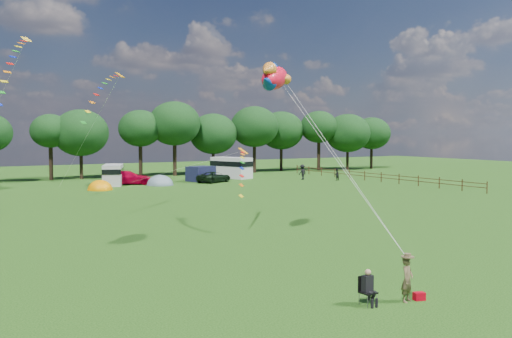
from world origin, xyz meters
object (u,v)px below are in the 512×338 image
campervan_c (113,174)px  kite_flyer (407,280)px  campervan_d (231,167)px  car_c (128,178)px  tent_orange (100,190)px  camp_chair (367,283)px  tent_greyblue (160,185)px  car_d (214,177)px  fish_kite (273,77)px  walker_a (337,174)px  walker_b (302,172)px

campervan_c → kite_flyer: 49.71m
campervan_c → campervan_d: size_ratio=0.86×
car_c → campervan_d: (14.63, 2.40, 0.68)m
tent_orange → camp_chair: 44.48m
tent_greyblue → kite_flyer: (-8.40, -46.85, 0.77)m
car_d → fish_kite: (-13.51, -35.18, 8.31)m
fish_kite → walker_a: (28.01, 30.02, -8.21)m
fish_kite → camp_chair: bearing=-146.3°
campervan_d → walker_b: size_ratio=3.13×
kite_flyer → walker_b: bearing=36.5°
campervan_d → walker_a: (9.70, -9.85, -0.72)m
campervan_d → camp_chair: (-21.61, -51.34, -0.71)m
campervan_c → fish_kite: (-1.98, -37.65, 7.69)m
car_c → campervan_c: campervan_c is taller
tent_orange → tent_greyblue: tent_greyblue is taller
kite_flyer → camp_chair: (-1.47, 0.43, -0.04)m
fish_kite → walker_b: bearing=12.7°
campervan_c → tent_greyblue: bearing=-99.6°
walker_b → campervan_c: bearing=-29.1°
campervan_c → tent_greyblue: (4.60, -2.71, -1.24)m
fish_kite → tent_greyblue: bearing=39.0°
car_d → car_c: bearing=52.7°
car_c → campervan_c: size_ratio=1.01×
tent_greyblue → camp_chair: camp_chair is taller
tent_greyblue → kite_flyer: 47.61m
car_d → campervan_c: (-11.53, 2.47, 0.62)m
campervan_c → kite_flyer: size_ratio=3.28×
car_c → campervan_d: 14.84m
car_c → camp_chair: 49.44m
campervan_d → tent_greyblue: bearing=93.1°
campervan_d → fish_kite: bearing=135.7°
campervan_c → tent_orange: bearing=170.7°
tent_greyblue → kite_flyer: size_ratio=2.13×
campervan_d → fish_kite: size_ratio=1.84×
campervan_d → tent_orange: (-19.08, -6.94, -1.45)m
walker_b → car_c: bearing=-29.5°
car_d → tent_orange: size_ratio=1.65×
campervan_c → campervan_d: campervan_d is taller
campervan_d → walker_a: campervan_d is taller
fish_kite → campervan_c: bearing=46.7°
car_c → campervan_c: bearing=98.7°
car_c → fish_kite: bearing=-170.9°
tent_greyblue → walker_b: walker_b is taller
car_d → walker_b: bearing=-124.3°
tent_greyblue → tent_orange: bearing=-164.7°
walker_a → car_d: bearing=-24.7°
camp_chair → walker_a: 51.98m
car_d → fish_kite: bearing=134.8°
tent_greyblue → campervan_c: bearing=149.5°
car_c → kite_flyer: 49.68m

